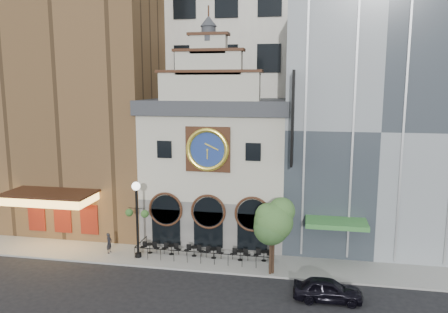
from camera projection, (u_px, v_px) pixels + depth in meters
ground at (197, 272)px, 32.06m from camera, size 120.00×120.00×0.00m
sidewalk at (205, 258)px, 34.47m from camera, size 44.00×5.00×0.15m
clock_building at (218, 164)px, 38.55m from camera, size 12.60×8.78×18.65m
theater_building at (90, 95)px, 42.03m from camera, size 14.00×15.60×25.00m
retail_building at (370, 125)px, 37.69m from camera, size 14.00×14.40×20.00m
office_tower at (240, 26)px, 48.16m from camera, size 20.00×16.00×40.00m
cafe_railing at (205, 252)px, 34.39m from camera, size 10.60×2.60×0.90m
bistro_0 at (150, 247)px, 35.22m from camera, size 1.58×0.68×0.90m
bistro_1 at (171, 249)px, 34.92m from camera, size 1.58×0.68×0.90m
bistro_2 at (194, 250)px, 34.58m from camera, size 1.58×0.68×0.90m
bistro_3 at (214, 252)px, 34.18m from camera, size 1.58×0.68×0.90m
bistro_4 at (240, 254)px, 33.77m from camera, size 1.58×0.68×0.90m
bistro_5 at (264, 255)px, 33.64m from camera, size 1.58×0.68×0.90m
car_right at (328, 290)px, 27.72m from camera, size 4.41×1.88×1.49m
pedestrian at (109, 243)px, 35.20m from camera, size 0.44×0.63×1.66m
lamppost at (137, 211)px, 33.85m from camera, size 1.94×0.72×6.07m
tree_left at (272, 225)px, 30.86m from camera, size 2.60×2.50×5.00m
tree_right at (274, 219)px, 30.91m from camera, size 2.89×2.78×5.56m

